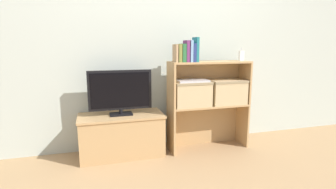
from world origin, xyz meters
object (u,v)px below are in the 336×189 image
book_plum (187,51)px  book_skyblue (190,51)px  tv (120,91)px  book_teal (196,50)px  book_tan (175,53)px  storage_basket_right (227,91)px  book_forest (183,53)px  book_navy (193,53)px  tv_stand (122,135)px  baby_monitor (241,56)px  book_olive (179,53)px  laptop (192,80)px  storage_basket_left (191,93)px

book_plum → book_skyblue: 0.03m
tv → book_teal: (0.74, -0.10, 0.40)m
book_tan → storage_basket_right: size_ratio=0.45×
book_forest → book_navy: bearing=0.0°
book_plum → tv_stand: bearing=171.4°
tv → baby_monitor: baby_monitor is taller
book_olive → book_plum: size_ratio=0.83×
book_navy → tv: bearing=172.3°
book_forest → tv_stand: bearing=170.8°
tv_stand → book_navy: book_navy is taller
tv_stand → book_forest: bearing=-9.2°
book_tan → laptop: bearing=7.6°
laptop → storage_basket_left: bearing=-90.0°
book_plum → book_olive: bearing=180.0°
book_tan → laptop: (0.18, 0.02, -0.28)m
book_forest → book_teal: book_teal is taller
storage_basket_left → storage_basket_right: size_ratio=1.00×
book_skyblue → storage_basket_left: book_skyblue is taller
tv → book_skyblue: (0.68, -0.10, 0.39)m
tv → book_teal: book_teal is taller
book_teal → laptop: book_teal is taller
book_olive → book_forest: 0.04m
tv_stand → storage_basket_right: 1.20m
book_plum → book_forest: bearing=180.0°
book_skyblue → laptop: book_skyblue is taller
book_forest → book_tan: bearing=180.0°
book_olive → baby_monitor: 0.72m
book_forest → book_skyblue: book_skyblue is taller
book_plum → storage_basket_right: bearing=2.9°
storage_basket_left → book_skyblue: bearing=-144.7°
book_skyblue → book_forest: bearing=180.0°
book_forest → book_teal: bearing=0.0°
tv_stand → book_skyblue: bearing=-8.2°
book_tan → book_olive: book_olive is taller
baby_monitor → storage_basket_left: (-0.57, -0.01, -0.37)m
book_teal → laptop: bearing=138.6°
book_skyblue → laptop: size_ratio=0.66×
book_olive → book_navy: (0.15, 0.00, 0.00)m
book_forest → storage_basket_right: book_forest is taller
book_olive → storage_basket_right: book_olive is taller
book_skyblue → tv: bearing=171.9°
book_plum → book_navy: bearing=0.0°
tv → laptop: size_ratio=1.92×
book_forest → book_skyblue: (0.07, 0.00, 0.02)m
book_navy → laptop: (0.00, 0.02, -0.28)m
book_skyblue → laptop: 0.30m
tv → laptop: tv is taller
tv → book_skyblue: bearing=-8.1°
tv → tv_stand: bearing=90.0°
book_plum → book_teal: bearing=0.0°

